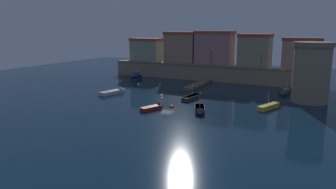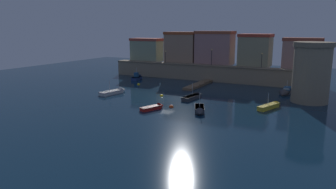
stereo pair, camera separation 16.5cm
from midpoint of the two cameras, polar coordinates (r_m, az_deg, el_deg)
ground_plane at (r=57.37m, az=-0.51°, el=-0.72°), size 126.19×126.19×0.00m
quay_wall at (r=77.24m, az=7.27°, el=3.88°), size 51.56×3.01×3.82m
old_town_backdrop at (r=80.52m, az=7.89°, el=8.09°), size 48.07×6.01×8.22m
fortress_tower at (r=58.89m, az=24.24°, el=3.67°), size 6.50×6.50×10.22m
pier_dock at (r=70.26m, az=5.39°, el=1.76°), size 2.01×12.65×0.70m
quay_lamp_0 at (r=81.60m, az=-0.55°, el=7.18°), size 0.32×0.32×3.02m
quay_lamp_1 at (r=76.59m, az=7.72°, el=7.12°), size 0.32×0.32×3.83m
quay_lamp_2 at (r=73.54m, az=16.37°, el=6.33°), size 0.32×0.32×3.32m
moored_boat_0 at (r=47.94m, az=5.61°, el=-2.75°), size 3.12×5.02×3.29m
moored_boat_1 at (r=62.81m, az=-9.44°, el=0.54°), size 2.84×6.47×3.26m
moored_boat_2 at (r=57.61m, az=4.59°, el=-0.34°), size 2.03×6.16×3.13m
moored_boat_3 at (r=49.89m, az=-2.58°, el=-2.29°), size 2.60×4.56×1.12m
moored_boat_4 at (r=53.14m, az=17.94°, el=-1.91°), size 3.14×6.29×2.76m
moored_boat_5 at (r=65.40m, az=20.20°, el=0.42°), size 2.23×6.60×3.04m
moored_boat_6 at (r=79.13m, az=-5.59°, el=3.08°), size 2.20×4.69×3.34m
mooring_buoy_0 at (r=59.51m, az=-1.23°, el=-0.26°), size 0.64×0.64×0.64m
mooring_buoy_1 at (r=51.01m, az=0.52°, el=-2.31°), size 0.76×0.76×0.76m
mooring_buoy_2 at (r=71.83m, az=-5.40°, el=1.78°), size 0.65×0.65×0.65m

